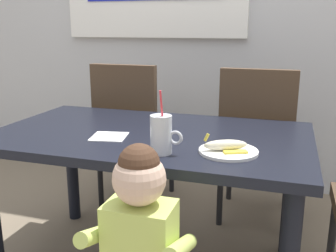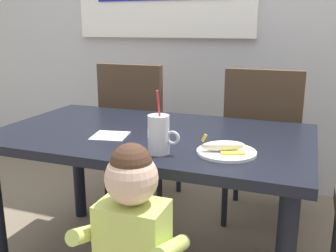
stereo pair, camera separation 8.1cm
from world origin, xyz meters
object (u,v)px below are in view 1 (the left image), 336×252
Objects in this scene: dining_table at (150,152)px; paper_napkin at (109,137)px; dining_chair_right at (257,138)px; toddler_standing at (140,236)px; milk_cup at (161,137)px; dining_chair_left at (132,127)px; peeled_banana at (226,145)px; snack_plate at (228,151)px.

paper_napkin is at bearing -138.77° from dining_table.
dining_table is at bearing 55.34° from dining_chair_right.
dining_chair_right is 1.24m from toddler_standing.
dining_chair_left is at bearing 119.36° from milk_cup.
peeled_banana reaches higher than dining_table.
dining_chair_left is 0.81m from paper_napkin.
dining_table is 5.78× the size of milk_cup.
toddler_standing is 3.35× the size of milk_cup.
peeled_banana is at bearing -26.87° from dining_table.
dining_table is 0.45m from peeled_banana.
dining_table is 0.35m from milk_cup.
dining_chair_left reaches higher than toddler_standing.
toddler_standing is at bearing 113.98° from dining_chair_left.
dining_chair_right is 3.83× the size of milk_cup.
milk_cup is at bearing -61.52° from dining_table.
peeled_banana is (0.75, -0.83, 0.20)m from dining_chair_left.
dining_chair_left reaches higher than snack_plate.
paper_napkin is at bearing 125.67° from toddler_standing.
paper_napkin is at bearing 173.82° from snack_plate.
snack_plate is at bearing 86.74° from dining_chair_right.
paper_napkin reaches higher than dining_table.
snack_plate is at bearing -25.40° from dining_table.
paper_napkin is at bearing 105.89° from dining_chair_left.
peeled_banana is at bearing 61.51° from toddler_standing.
snack_plate is at bearing 61.05° from toddler_standing.
toddler_standing is (-0.26, -1.21, -0.02)m from dining_chair_right.
dining_chair_left is 3.83× the size of milk_cup.
dining_chair_left is at bearing 131.97° from peeled_banana.
dining_table is at bearing 106.98° from toddler_standing.
dining_chair_right is 0.98m from milk_cup.
milk_cup is 0.25m from peeled_banana.
snack_plate is (0.76, -0.82, 0.17)m from dining_chair_left.
toddler_standing is at bearing -84.54° from milk_cup.
snack_plate is (0.22, 0.39, 0.19)m from toddler_standing.
paper_napkin is (-0.15, -0.13, 0.10)m from dining_table.
toddler_standing is (0.18, -0.58, -0.09)m from dining_table.
milk_cup reaches higher than paper_napkin.
dining_table is at bearing 154.60° from snack_plate.
snack_plate is 0.54m from paper_napkin.
paper_napkin is (-0.29, 0.14, -0.06)m from milk_cup.
snack_plate is (0.39, -0.19, 0.10)m from dining_table.
toddler_standing is at bearing 77.76° from dining_chair_right.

